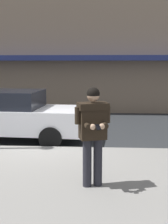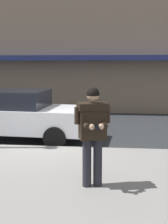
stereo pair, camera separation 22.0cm
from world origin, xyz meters
name	(u,v)px [view 1 (the left image)]	position (x,y,z in m)	size (l,w,h in m)	color
ground_plane	(36,149)	(0.00, 0.00, 0.00)	(80.00, 80.00, 0.00)	#2B2D30
sidewalk	(56,188)	(1.00, -2.85, 0.07)	(32.00, 5.30, 0.14)	gray
curb_paint_line	(72,149)	(1.00, 0.05, 0.00)	(28.00, 0.12, 0.01)	silver
parked_sedan_mid	(11,115)	(-0.96, 0.96, 0.79)	(4.62, 2.17, 1.54)	silver
man_texting_on_phone	(93,126)	(1.67, -2.85, 1.25)	(0.63, 0.64, 1.81)	#23232B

